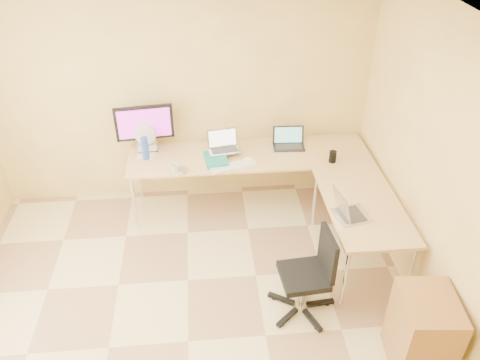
{
  "coord_description": "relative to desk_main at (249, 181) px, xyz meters",
  "views": [
    {
      "loc": [
        0.2,
        -2.66,
        3.47
      ],
      "look_at": [
        0.55,
        1.1,
        0.9
      ],
      "focal_mm": 35.97,
      "sensor_mm": 36.0,
      "label": 1
    }
  ],
  "objects": [
    {
      "name": "floor",
      "position": [
        -0.72,
        -1.85,
        -0.36
      ],
      "size": [
        4.5,
        4.5,
        0.0
      ],
      "primitive_type": "plane",
      "color": "#CFBB85",
      "rests_on": "ground"
    },
    {
      "name": "ceiling",
      "position": [
        -0.72,
        -1.85,
        2.24
      ],
      "size": [
        4.5,
        4.5,
        0.0
      ],
      "primitive_type": "plane",
      "rotation": [
        3.14,
        0.0,
        0.0
      ],
      "color": "white",
      "rests_on": "ground"
    },
    {
      "name": "wall_back",
      "position": [
        -0.72,
        0.4,
        0.93
      ],
      "size": [
        4.5,
        0.0,
        4.5
      ],
      "primitive_type": "plane",
      "rotation": [
        1.57,
        0.0,
        0.0
      ],
      "color": "#E9BE6C",
      "rests_on": "ground"
    },
    {
      "name": "wall_right",
      "position": [
        1.38,
        -1.85,
        0.93
      ],
      "size": [
        0.0,
        4.5,
        4.5
      ],
      "primitive_type": "plane",
      "rotation": [
        1.57,
        0.0,
        -1.57
      ],
      "color": "#E9BE6C",
      "rests_on": "ground"
    },
    {
      "name": "desk_main",
      "position": [
        0.0,
        0.0,
        0.0
      ],
      "size": [
        2.65,
        0.7,
        0.73
      ],
      "primitive_type": "cube",
      "color": "tan",
      "rests_on": "ground"
    },
    {
      "name": "desk_return",
      "position": [
        0.98,
        -1.0,
        0.0
      ],
      "size": [
        0.7,
        1.3,
        0.73
      ],
      "primitive_type": "cube",
      "color": "tan",
      "rests_on": "ground"
    },
    {
      "name": "monitor",
      "position": [
        -1.13,
        0.2,
        0.63
      ],
      "size": [
        0.64,
        0.27,
        0.53
      ],
      "primitive_type": "cube",
      "rotation": [
        0.0,
        0.0,
        0.11
      ],
      "color": "black",
      "rests_on": "desk_main"
    },
    {
      "name": "book_stack",
      "position": [
        -0.37,
        -0.12,
        0.39
      ],
      "size": [
        0.26,
        0.33,
        0.05
      ],
      "primitive_type": "cube",
      "rotation": [
        0.0,
        0.0,
        0.11
      ],
      "color": "#157867",
      "rests_on": "desk_main"
    },
    {
      "name": "laptop_center",
      "position": [
        -0.28,
        0.01,
        0.53
      ],
      "size": [
        0.38,
        0.31,
        0.22
      ],
      "primitive_type": "cube",
      "rotation": [
        0.0,
        0.0,
        0.16
      ],
      "color": "#B1AEC3",
      "rests_on": "desk_main"
    },
    {
      "name": "laptop_black",
      "position": [
        0.45,
        0.1,
        0.47
      ],
      "size": [
        0.36,
        0.27,
        0.22
      ],
      "primitive_type": "cube",
      "rotation": [
        0.0,
        0.0,
        -0.05
      ],
      "color": "black",
      "rests_on": "desk_main"
    },
    {
      "name": "keyboard",
      "position": [
        -0.2,
        -0.25,
        0.38
      ],
      "size": [
        0.51,
        0.27,
        0.02
      ],
      "primitive_type": "cube",
      "rotation": [
        0.0,
        0.0,
        0.29
      ],
      "color": "silver",
      "rests_on": "desk_main"
    },
    {
      "name": "mouse",
      "position": [
        -0.03,
        -0.13,
        0.38
      ],
      "size": [
        0.11,
        0.09,
        0.03
      ],
      "primitive_type": "ellipsoid",
      "rotation": [
        0.0,
        0.0,
        -0.43
      ],
      "color": "white",
      "rests_on": "desk_main"
    },
    {
      "name": "mug",
      "position": [
        -0.81,
        -0.3,
        0.41
      ],
      "size": [
        0.13,
        0.13,
        0.1
      ],
      "primitive_type": "imported",
      "rotation": [
        0.0,
        0.0,
        -0.35
      ],
      "color": "beige",
      "rests_on": "desk_main"
    },
    {
      "name": "cd_stack",
      "position": [
        -0.74,
        -0.3,
        0.38
      ],
      "size": [
        0.16,
        0.16,
        0.03
      ],
      "primitive_type": "cylinder",
      "rotation": [
        0.0,
        0.0,
        0.37
      ],
      "color": "silver",
      "rests_on": "desk_main"
    },
    {
      "name": "water_bottle",
      "position": [
        -1.13,
        0.0,
        0.49
      ],
      "size": [
        0.08,
        0.08,
        0.26
      ],
      "primitive_type": "cylinder",
      "rotation": [
        0.0,
        0.0,
        0.11
      ],
      "color": "#2644A7",
      "rests_on": "desk_main"
    },
    {
      "name": "papers",
      "position": [
        -1.13,
        0.12,
        0.37
      ],
      "size": [
        0.23,
        0.3,
        0.01
      ],
      "primitive_type": "cube",
      "rotation": [
        0.0,
        0.0,
        -0.19
      ],
      "color": "beige",
      "rests_on": "desk_main"
    },
    {
      "name": "white_box",
      "position": [
        -1.13,
        0.2,
        0.4
      ],
      "size": [
        0.23,
        0.17,
        0.08
      ],
      "primitive_type": "cube",
      "rotation": [
        0.0,
        0.0,
        0.09
      ],
      "color": "beige",
      "rests_on": "desk_main"
    },
    {
      "name": "desk_fan",
      "position": [
        -1.13,
        0.2,
        0.52
      ],
      "size": [
        0.27,
        0.27,
        0.31
      ],
      "primitive_type": "cylinder",
      "rotation": [
        0.0,
        0.0,
        -0.14
      ],
      "color": "beige",
      "rests_on": "desk_main"
    },
    {
      "name": "black_cup",
      "position": [
        0.87,
        -0.25,
        0.43
      ],
      "size": [
        0.09,
        0.09,
        0.13
      ],
      "primitive_type": "cylinder",
      "rotation": [
        0.0,
        0.0,
        -0.27
      ],
      "color": "black",
      "rests_on": "desk_main"
    },
    {
      "name": "laptop_return",
      "position": [
        0.8,
        -1.18,
        0.48
      ],
      "size": [
        0.4,
        0.34,
        0.24
      ],
      "primitive_type": "cube",
      "rotation": [
        0.0,
        0.0,
        1.76
      ],
      "color": "silver",
      "rests_on": "desk_return"
    },
    {
      "name": "office_chair",
      "position": [
        0.31,
        -1.58,
        0.14
      ],
      "size": [
        0.56,
        0.56,
        0.86
      ],
      "primitive_type": "cube",
      "rotation": [
        0.0,
        0.0,
        0.08
      ],
      "color": "black",
      "rests_on": "ground"
    },
    {
      "name": "cabinet",
      "position": [
        1.13,
        -2.21,
        -0.01
      ],
      "size": [
        0.47,
        0.55,
        0.72
      ],
      "primitive_type": "cube",
      "rotation": [
        0.0,
        0.0,
        -0.1
      ],
      "color": "brown",
      "rests_on": "ground"
    }
  ]
}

